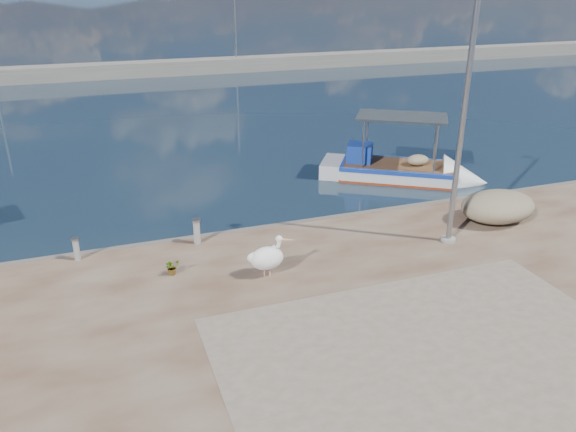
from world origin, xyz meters
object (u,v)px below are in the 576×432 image
(boat_right, at_px, (396,173))
(lamp_post, at_px, (461,134))
(pelican, at_px, (268,257))
(bollard_near, at_px, (197,230))

(boat_right, relative_size, lamp_post, 0.95)
(boat_right, xyz_separation_m, pelican, (-7.94, -7.09, 0.81))
(lamp_post, xyz_separation_m, bollard_near, (-7.16, 2.35, -2.87))
(boat_right, height_order, pelican, boat_right)
(boat_right, distance_m, bollard_near, 10.36)
(lamp_post, relative_size, bollard_near, 8.85)
(boat_right, bearing_deg, pelican, -105.40)
(boat_right, height_order, bollard_near, boat_right)
(boat_right, xyz_separation_m, lamp_post, (-2.16, -6.83, 3.55))
(boat_right, distance_m, pelican, 10.68)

